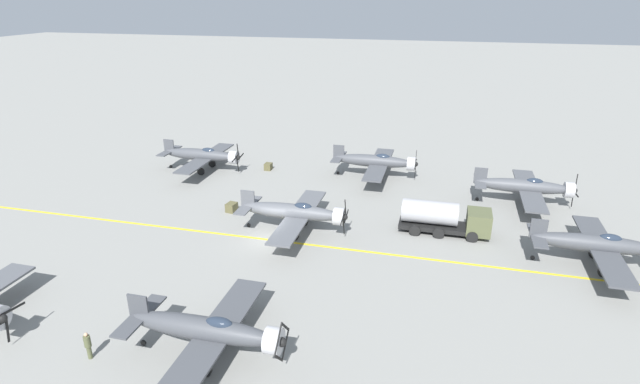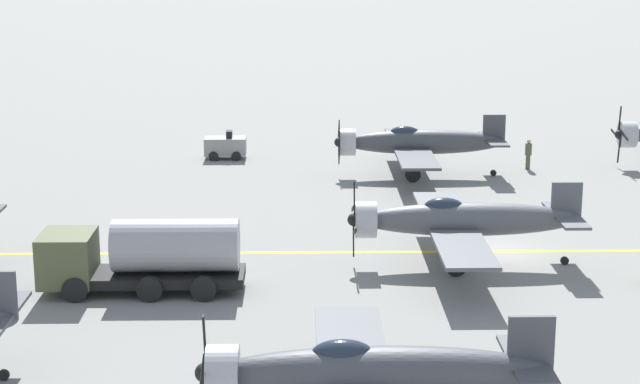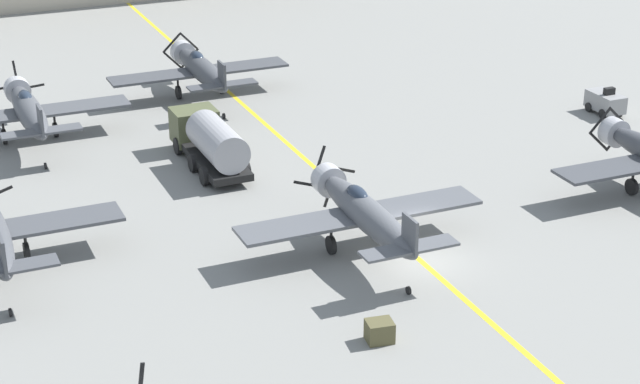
# 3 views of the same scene
# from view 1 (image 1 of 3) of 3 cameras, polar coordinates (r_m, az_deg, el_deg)

# --- Properties ---
(ground_plane) EXTENTS (400.00, 400.00, 0.00)m
(ground_plane) POSITION_cam_1_polar(r_m,az_deg,el_deg) (44.58, -5.97, -5.44)
(ground_plane) COLOR gray
(taxiway_stripe) EXTENTS (0.30, 160.00, 0.01)m
(taxiway_stripe) POSITION_cam_1_polar(r_m,az_deg,el_deg) (44.58, -5.97, -5.43)
(taxiway_stripe) COLOR yellow
(taxiway_stripe) RESTS_ON ground
(airplane_mid_center) EXTENTS (12.00, 9.98, 3.73)m
(airplane_mid_center) POSITION_cam_1_polar(r_m,az_deg,el_deg) (44.83, -2.86, -2.32)
(airplane_mid_center) COLOR #55585D
(airplane_mid_center) RESTS_ON ground
(airplane_mid_right) EXTENTS (12.00, 9.98, 3.65)m
(airplane_mid_right) POSITION_cam_1_polar(r_m,az_deg,el_deg) (30.95, -12.65, -15.14)
(airplane_mid_right) COLOR #43464B
(airplane_mid_right) RESTS_ON ground
(airplane_near_left) EXTENTS (12.00, 9.98, 3.79)m
(airplane_near_left) POSITION_cam_1_polar(r_m,az_deg,el_deg) (62.16, -13.22, 4.12)
(airplane_near_left) COLOR #484A4F
(airplane_near_left) RESTS_ON ground
(airplane_mid_left) EXTENTS (12.00, 9.98, 3.74)m
(airplane_mid_left) POSITION_cam_1_polar(r_m,az_deg,el_deg) (58.61, 6.45, 3.50)
(airplane_mid_left) COLOR #484B50
(airplane_mid_left) RESTS_ON ground
(airplane_far_center) EXTENTS (12.00, 9.98, 3.65)m
(airplane_far_center) POSITION_cam_1_polar(r_m,az_deg,el_deg) (44.91, 29.22, -5.25)
(airplane_far_center) COLOR #44474C
(airplane_far_center) RESTS_ON ground
(airplane_far_left) EXTENTS (12.00, 9.98, 3.80)m
(airplane_far_left) POSITION_cam_1_polar(r_m,az_deg,el_deg) (54.74, 22.47, 0.57)
(airplane_far_left) COLOR #4C4F54
(airplane_far_left) RESTS_ON ground
(fuel_tanker) EXTENTS (2.68, 8.00, 2.98)m
(fuel_tanker) POSITION_cam_1_polar(r_m,az_deg,el_deg) (46.26, 14.09, -2.88)
(fuel_tanker) COLOR black
(fuel_tanker) RESTS_ON ground
(ground_crew_walking) EXTENTS (0.40, 0.40, 1.83)m
(ground_crew_walking) POSITION_cam_1_polar(r_m,az_deg,el_deg) (33.78, -25.00, -15.52)
(ground_crew_walking) COLOR #515638
(ground_crew_walking) RESTS_ON ground
(supply_crate_by_tanker) EXTENTS (1.01, 0.84, 0.83)m
(supply_crate_by_tanker) POSITION_cam_1_polar(r_m,az_deg,el_deg) (61.71, -5.93, 2.91)
(supply_crate_by_tanker) COLOR brown
(supply_crate_by_tanker) RESTS_ON ground
(supply_crate_mid_lane) EXTENTS (1.18, 1.03, 0.89)m
(supply_crate_mid_lane) POSITION_cam_1_polar(r_m,az_deg,el_deg) (50.45, -10.07, -1.73)
(supply_crate_mid_lane) COLOR brown
(supply_crate_mid_lane) RESTS_ON ground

